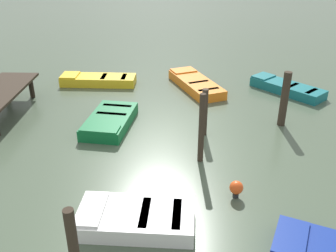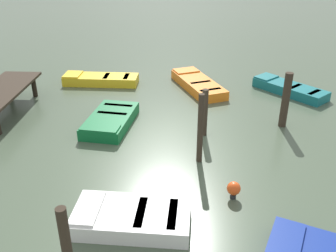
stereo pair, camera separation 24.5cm
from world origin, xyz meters
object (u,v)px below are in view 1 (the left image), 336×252
at_px(mooring_piling_far_right, 201,129).
at_px(mooring_piling_near_left, 204,112).
at_px(mooring_piling_center, 284,99).
at_px(rowboat_yellow, 98,80).
at_px(rowboat_teal, 287,88).
at_px(marker_buoy, 236,188).
at_px(rowboat_green, 110,121).
at_px(rowboat_orange, 196,84).
at_px(rowboat_white, 135,218).

distance_m(mooring_piling_far_right, mooring_piling_near_left, 1.75).
relative_size(mooring_piling_far_right, mooring_piling_center, 1.09).
bearing_deg(mooring_piling_center, rowboat_yellow, 64.45).
relative_size(rowboat_teal, marker_buoy, 6.39).
xyz_separation_m(rowboat_yellow, rowboat_green, (-4.26, -1.48, 0.00)).
xyz_separation_m(rowboat_orange, rowboat_white, (-9.25, 1.31, 0.00)).
bearing_deg(rowboat_yellow, mooring_piling_near_left, 134.65).
relative_size(rowboat_yellow, mooring_piling_far_right, 1.56).
bearing_deg(rowboat_yellow, rowboat_green, 107.59).
bearing_deg(rowboat_yellow, rowboat_teal, 175.97).
height_order(rowboat_green, mooring_piling_center, mooring_piling_center).
relative_size(mooring_piling_near_left, marker_buoy, 3.48).
height_order(rowboat_orange, marker_buoy, marker_buoy).
bearing_deg(mooring_piling_far_right, rowboat_teal, -32.14).
xyz_separation_m(rowboat_green, marker_buoy, (-3.87, -4.18, 0.07)).
bearing_deg(rowboat_teal, rowboat_white, 103.33).
bearing_deg(mooring_piling_far_right, rowboat_green, 57.00).
bearing_deg(rowboat_white, mooring_piling_center, -128.38).
distance_m(rowboat_teal, mooring_piling_center, 3.50).
bearing_deg(marker_buoy, rowboat_teal, -20.13).
relative_size(rowboat_green, mooring_piling_near_left, 1.71).
bearing_deg(rowboat_white, mooring_piling_far_right, -117.22).
bearing_deg(rowboat_yellow, mooring_piling_far_right, 125.00).
distance_m(rowboat_teal, rowboat_white, 10.48).
bearing_deg(rowboat_orange, rowboat_teal, -119.11).
xyz_separation_m(rowboat_teal, mooring_piling_far_right, (-6.02, 3.78, 0.88)).
xyz_separation_m(rowboat_green, rowboat_white, (-5.14, -1.73, 0.00)).
relative_size(rowboat_green, rowboat_white, 1.05).
bearing_deg(rowboat_green, rowboat_teal, 123.99).
relative_size(rowboat_teal, rowboat_orange, 0.82).
distance_m(rowboat_teal, rowboat_green, 8.04).
height_order(rowboat_yellow, rowboat_teal, same).
height_order(rowboat_yellow, marker_buoy, marker_buoy).
xyz_separation_m(rowboat_green, mooring_piling_far_right, (-2.11, -3.25, 0.88)).
relative_size(rowboat_orange, marker_buoy, 7.75).
relative_size(rowboat_white, mooring_piling_near_left, 1.63).
relative_size(rowboat_orange, mooring_piling_center, 1.86).
bearing_deg(rowboat_white, marker_buoy, -153.10).
height_order(rowboat_yellow, rowboat_orange, same).
distance_m(rowboat_white, mooring_piling_near_left, 5.07).
height_order(rowboat_yellow, rowboat_white, same).
relative_size(rowboat_green, mooring_piling_far_right, 1.30).
bearing_deg(mooring_piling_near_left, mooring_piling_far_right, 176.16).
distance_m(rowboat_yellow, mooring_piling_near_left, 6.74).
bearing_deg(mooring_piling_far_right, rowboat_white, 153.30).
bearing_deg(mooring_piling_near_left, rowboat_yellow, 46.26).
xyz_separation_m(rowboat_teal, marker_buoy, (-7.77, 2.85, 0.07)).
xyz_separation_m(rowboat_green, mooring_piling_near_left, (-0.38, -3.37, 0.62)).
bearing_deg(mooring_piling_center, marker_buoy, 155.81).
height_order(rowboat_yellow, mooring_piling_center, mooring_piling_center).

